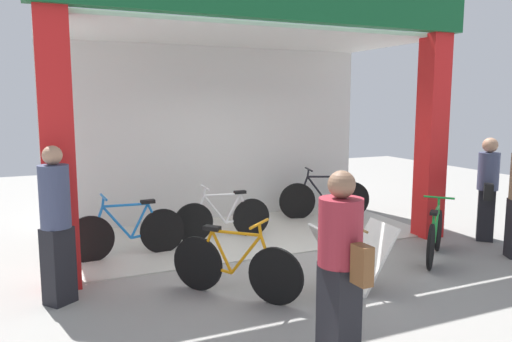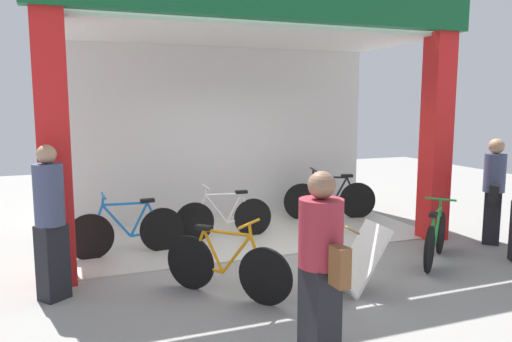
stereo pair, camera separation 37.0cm
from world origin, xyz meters
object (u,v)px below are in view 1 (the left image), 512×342
(bicycle_inside_2, at_px, (128,232))
(pedestrian_1, at_px, (56,224))
(bicycle_parked_1, at_px, (435,236))
(sandwich_board_sign, at_px, (353,257))
(bicycle_inside_1, at_px, (325,198))
(pedestrian_2, at_px, (340,262))
(bicycle_parked_0, at_px, (235,266))
(pedestrian_3, at_px, (487,188))
(bicycle_inside_0, at_px, (223,218))

(bicycle_inside_2, height_order, pedestrian_1, pedestrian_1)
(bicycle_parked_1, distance_m, sandwich_board_sign, 1.76)
(bicycle_inside_1, height_order, sandwich_board_sign, bicycle_inside_1)
(bicycle_inside_2, bearing_deg, sandwich_board_sign, -46.13)
(bicycle_inside_1, xyz_separation_m, bicycle_parked_1, (0.10, -2.72, -0.04))
(bicycle_inside_2, height_order, pedestrian_2, pedestrian_2)
(bicycle_parked_0, bearing_deg, pedestrian_3, 6.88)
(bicycle_parked_0, xyz_separation_m, pedestrian_3, (4.47, 0.54, 0.48))
(bicycle_inside_0, distance_m, pedestrian_2, 3.92)
(bicycle_inside_0, bearing_deg, pedestrian_3, -24.65)
(bicycle_parked_0, distance_m, sandwich_board_sign, 1.38)
(bicycle_inside_2, height_order, bicycle_parked_1, bicycle_inside_2)
(bicycle_parked_0, height_order, pedestrian_3, pedestrian_3)
(bicycle_inside_0, height_order, bicycle_inside_2, bicycle_inside_2)
(bicycle_parked_0, bearing_deg, bicycle_inside_1, 44.06)
(bicycle_inside_1, height_order, bicycle_parked_0, bicycle_inside_1)
(bicycle_inside_0, height_order, bicycle_parked_1, bicycle_inside_0)
(bicycle_parked_1, distance_m, pedestrian_1, 4.91)
(pedestrian_1, relative_size, pedestrian_3, 1.06)
(bicycle_inside_2, distance_m, bicycle_parked_1, 4.29)
(pedestrian_1, bearing_deg, sandwich_board_sign, -16.99)
(bicycle_inside_2, bearing_deg, bicycle_parked_1, -24.97)
(bicycle_inside_2, xyz_separation_m, pedestrian_3, (5.33, -1.40, 0.48))
(bicycle_inside_2, bearing_deg, pedestrian_3, -14.68)
(bicycle_inside_0, distance_m, pedestrian_3, 4.18)
(pedestrian_2, xyz_separation_m, pedestrian_3, (4.15, 2.14, -0.01))
(sandwich_board_sign, bearing_deg, bicycle_inside_0, 103.74)
(pedestrian_1, distance_m, pedestrian_3, 6.29)
(bicycle_parked_1, xyz_separation_m, pedestrian_3, (1.44, 0.42, 0.50))
(bicycle_inside_2, distance_m, pedestrian_3, 5.53)
(bicycle_inside_0, relative_size, bicycle_parked_0, 1.26)
(bicycle_inside_0, distance_m, bicycle_parked_0, 2.38)
(bicycle_inside_0, distance_m, bicycle_inside_2, 1.59)
(bicycle_inside_2, bearing_deg, bicycle_inside_0, 12.26)
(bicycle_parked_0, xyz_separation_m, pedestrian_1, (-1.81, 0.62, 0.53))
(bicycle_inside_0, relative_size, bicycle_inside_1, 0.94)
(pedestrian_2, bearing_deg, bicycle_inside_2, 108.51)
(bicycle_parked_1, bearing_deg, pedestrian_1, 174.18)
(bicycle_inside_1, height_order, pedestrian_1, pedestrian_1)
(bicycle_inside_0, relative_size, pedestrian_3, 0.97)
(pedestrian_3, bearing_deg, bicycle_parked_0, -173.12)
(sandwich_board_sign, distance_m, pedestrian_2, 1.68)
(sandwich_board_sign, relative_size, pedestrian_3, 0.57)
(bicycle_parked_1, relative_size, pedestrian_2, 0.74)
(bicycle_inside_1, relative_size, pedestrian_3, 1.03)
(bicycle_inside_0, bearing_deg, bicycle_inside_2, -167.74)
(bicycle_parked_1, bearing_deg, bicycle_inside_0, 137.42)
(sandwich_board_sign, bearing_deg, pedestrian_2, -128.83)
(bicycle_inside_1, bearing_deg, bicycle_parked_1, -87.99)
(pedestrian_1, bearing_deg, pedestrian_2, -46.00)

